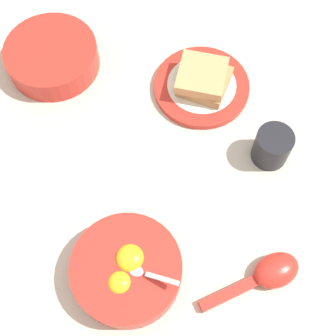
% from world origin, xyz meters
% --- Properties ---
extents(ground_plane, '(3.00, 3.00, 0.00)m').
position_xyz_m(ground_plane, '(0.00, 0.00, 0.00)').
color(ground_plane, beige).
extents(egg_bowl, '(0.17, 0.17, 0.08)m').
position_xyz_m(egg_bowl, '(-0.04, 0.12, 0.03)').
color(egg_bowl, red).
rests_on(egg_bowl, ground_plane).
extents(toast_plate, '(0.18, 0.18, 0.01)m').
position_xyz_m(toast_plate, '(-0.06, -0.24, 0.01)').
color(toast_plate, red).
rests_on(toast_plate, ground_plane).
extents(toast_sandwich, '(0.09, 0.09, 0.04)m').
position_xyz_m(toast_sandwich, '(-0.06, -0.24, 0.03)').
color(toast_sandwich, tan).
rests_on(toast_sandwich, toast_plate).
extents(soup_spoon, '(0.14, 0.14, 0.03)m').
position_xyz_m(soup_spoon, '(-0.25, 0.06, 0.01)').
color(soup_spoon, red).
rests_on(soup_spoon, ground_plane).
extents(congee_bowl, '(0.17, 0.17, 0.05)m').
position_xyz_m(congee_bowl, '(0.22, -0.21, 0.03)').
color(congee_bowl, red).
rests_on(congee_bowl, ground_plane).
extents(drinking_cup, '(0.06, 0.06, 0.06)m').
position_xyz_m(drinking_cup, '(-0.20, -0.14, 0.03)').
color(drinking_cup, black).
rests_on(drinking_cup, ground_plane).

